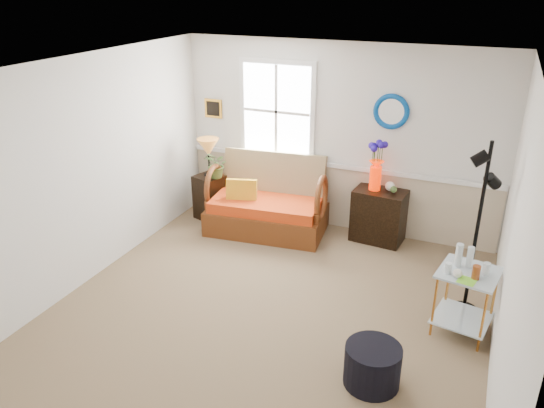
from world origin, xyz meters
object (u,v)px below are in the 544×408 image
at_px(lamp_stand, 210,197).
at_px(floor_lamp, 477,231).
at_px(side_table, 464,302).
at_px(ottoman, 372,366).
at_px(loveseat, 267,196).
at_px(cabinet, 379,216).

xyz_separation_m(lamp_stand, floor_lamp, (3.73, -1.05, 0.63)).
xyz_separation_m(side_table, ottoman, (-0.66, -1.11, -0.16)).
distance_m(loveseat, ottoman, 3.26).
bearing_deg(loveseat, lamp_stand, 168.81).
bearing_deg(cabinet, side_table, -48.63).
distance_m(floor_lamp, ottoman, 1.81).
bearing_deg(cabinet, loveseat, -162.67).
height_order(lamp_stand, side_table, side_table).
distance_m(cabinet, floor_lamp, 1.90).
height_order(loveseat, ottoman, loveseat).
distance_m(loveseat, floor_lamp, 2.97).
bearing_deg(cabinet, floor_lamp, -41.03).
xyz_separation_m(cabinet, side_table, (1.25, -1.70, -0.01)).
bearing_deg(lamp_stand, floor_lamp, -15.73).
height_order(cabinet, ottoman, cabinet).
bearing_deg(side_table, loveseat, 153.69).
height_order(cabinet, floor_lamp, floor_lamp).
height_order(loveseat, side_table, loveseat).
xyz_separation_m(loveseat, ottoman, (2.10, -2.47, -0.34)).
bearing_deg(side_table, cabinet, 126.35).
xyz_separation_m(cabinet, floor_lamp, (1.25, -1.30, 0.60)).
bearing_deg(lamp_stand, cabinet, 5.78).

